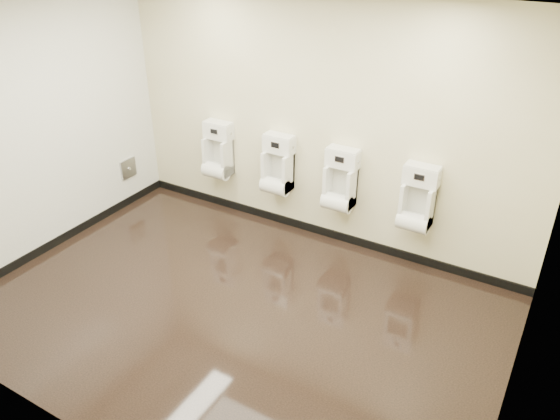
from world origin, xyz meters
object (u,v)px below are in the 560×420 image
at_px(access_panel, 128,168).
at_px(urinal_1, 277,169).
at_px(urinal_0, 218,154).
at_px(urinal_2, 340,184).
at_px(urinal_3, 417,203).

relative_size(access_panel, urinal_1, 0.36).
bearing_deg(urinal_0, urinal_2, 0.00).
height_order(urinal_1, urinal_3, same).
bearing_deg(urinal_2, urinal_0, 180.00).
relative_size(urinal_0, urinal_1, 1.00).
relative_size(access_panel, urinal_2, 0.36).
height_order(urinal_2, urinal_3, same).
height_order(access_panel, urinal_3, urinal_3).
bearing_deg(urinal_1, urinal_0, 180.00).
xyz_separation_m(urinal_0, urinal_3, (2.55, 0.00, 0.00)).
xyz_separation_m(urinal_2, urinal_3, (0.88, 0.00, 0.00)).
bearing_deg(urinal_0, urinal_3, 0.00).
bearing_deg(access_panel, urinal_2, 8.58).
xyz_separation_m(access_panel, urinal_3, (3.70, 0.43, 0.29)).
bearing_deg(urinal_3, access_panel, -173.44).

